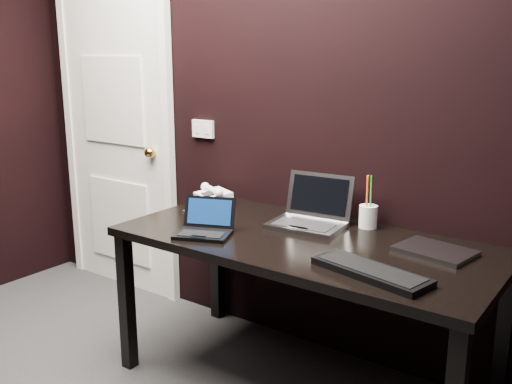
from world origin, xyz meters
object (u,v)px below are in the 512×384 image
Objects in this scene: door at (117,132)px; pen_cup at (368,216)px; desk at (304,255)px; closed_laptop at (435,251)px; netbook at (205,228)px; ext_keyboard at (371,271)px; silver_laptop at (310,217)px; mobile_phone at (190,208)px; desk_phone at (213,196)px.

pen_cup is at bearing -1.81° from door.
closed_laptop is (0.54, 0.15, 0.09)m from desk.
door is at bearing 167.18° from desk.
netbook is 0.82m from ext_keyboard.
door is 5.83× the size of silver_laptop.
netbook is 1.21× the size of pen_cup.
pen_cup reaches higher than netbook.
desk is 4.63× the size of silver_laptop.
pen_cup reaches higher than ext_keyboard.
mobile_phone is (-0.28, 0.21, 0.00)m from netbook.
netbook reaches higher than desk_phone.
mobile_phone is at bearing -172.97° from closed_laptop.
desk is 6.71× the size of pen_cup.
door is 2.18m from ext_keyboard.
door reaches higher than ext_keyboard.
mobile_phone reaches higher than closed_laptop.
desk is 0.49m from ext_keyboard.
netbook reaches higher than ext_keyboard.
door reaches higher than desk_phone.
mobile_phone is at bearing -21.27° from door.
silver_laptop is (0.32, 0.39, 0.01)m from netbook.
desk_phone is 2.54× the size of mobile_phone.
door reaches higher than mobile_phone.
desk is 0.38m from pen_cup.
ext_keyboard is 5.31× the size of mobile_phone.
door is at bearing 154.80° from netbook.
desk is 0.69m from mobile_phone.
door is 2.22m from closed_laptop.
mobile_phone reaches higher than ext_keyboard.
desk is at bearing -164.45° from closed_laptop.
desk_phone reaches higher than ext_keyboard.
mobile_phone is (-1.11, 0.22, 0.02)m from ext_keyboard.
ext_keyboard is 1.13m from mobile_phone.
closed_laptop is at bearing -4.22° from desk_phone.
ext_keyboard is (0.82, -0.01, -0.02)m from netbook.
mobile_phone is at bearing -78.91° from desk_phone.
door reaches higher than desk.
netbook is 0.35m from mobile_phone.
netbook is at bearing -129.10° from silver_laptop.
silver_laptop is 0.63m from mobile_phone.
mobile_phone is (0.97, -0.38, -0.27)m from door.
pen_cup reaches higher than closed_laptop.
silver_laptop is at bearing 16.77° from mobile_phone.
closed_laptop is (0.62, -0.03, -0.03)m from silver_laptop.
desk_phone is (0.92, -0.13, -0.27)m from door.
ext_keyboard is at bearing -38.87° from silver_laptop.
silver_laptop is 4.03× the size of mobile_phone.
door is 1.41m from netbook.
netbook is 0.84× the size of silver_laptop.
netbook is at bearing -136.43° from pen_cup.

